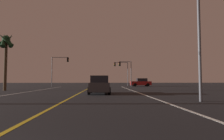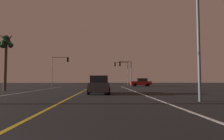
{
  "view_description": "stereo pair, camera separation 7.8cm",
  "coord_description": "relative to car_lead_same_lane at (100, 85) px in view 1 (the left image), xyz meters",
  "views": [
    {
      "loc": [
        2.41,
        -1.29,
        1.27
      ],
      "look_at": [
        3.93,
        33.93,
        3.18
      ],
      "focal_mm": 30.61,
      "sensor_mm": 36.0,
      "label": 1
    },
    {
      "loc": [
        2.48,
        -1.29,
        1.27
      ],
      "look_at": [
        3.93,
        33.93,
        3.18
      ],
      "focal_mm": 30.61,
      "sensor_mm": 36.0,
      "label": 2
    }
  ],
  "objects": [
    {
      "name": "street_lamp_right_near",
      "position": [
        5.68,
        -6.98,
        4.15
      ],
      "size": [
        2.27,
        0.44,
        7.8
      ],
      "rotation": [
        0.0,
        0.0,
        3.14
      ],
      "color": "#4C4C51",
      "rests_on": "ground"
    },
    {
      "name": "traffic_light_near_right",
      "position": [
        4.72,
        20.28,
        2.97
      ],
      "size": [
        2.62,
        0.36,
        5.12
      ],
      "rotation": [
        0.0,
        0.0,
        3.14
      ],
      "color": "#4C4C51",
      "rests_on": "ground"
    },
    {
      "name": "car_crossing_side",
      "position": [
        8.31,
        22.13,
        0.0
      ],
      "size": [
        4.3,
        2.02,
        1.7
      ],
      "rotation": [
        0.0,
        0.0,
        3.14
      ],
      "color": "black",
      "rests_on": "ground"
    },
    {
      "name": "lane_center_divider",
      "position": [
        -2.01,
        -1.58,
        -0.82
      ],
      "size": [
        0.16,
        42.71,
        0.01
      ],
      "primitive_type": "cube",
      "color": "gold",
      "rests_on": "ground"
    },
    {
      "name": "palm_tree_left_mid",
      "position": [
        -11.72,
        5.74,
        4.92
      ],
      "size": [
        2.17,
        2.2,
        7.33
      ],
      "color": "#473826",
      "rests_on": "ground"
    },
    {
      "name": "lane_edge_right",
      "position": [
        3.95,
        -1.58,
        -0.82
      ],
      "size": [
        0.16,
        42.71,
        0.01
      ],
      "primitive_type": "cube",
      "color": "silver",
      "rests_on": "ground"
    },
    {
      "name": "traffic_light_near_left",
      "position": [
        -8.4,
        20.28,
        3.57
      ],
      "size": [
        3.45,
        0.36,
        5.94
      ],
      "color": "#4C4C51",
      "rests_on": "ground"
    },
    {
      "name": "car_lead_same_lane",
      "position": [
        0.0,
        0.0,
        0.0
      ],
      "size": [
        2.02,
        4.3,
        1.7
      ],
      "rotation": [
        0.0,
        0.0,
        1.57
      ],
      "color": "black",
      "rests_on": "ground"
    },
    {
      "name": "traffic_light_far_right",
      "position": [
        4.41,
        25.78,
        3.26
      ],
      "size": [
        3.29,
        0.36,
        5.48
      ],
      "rotation": [
        0.0,
        0.0,
        3.14
      ],
      "color": "#4C4C51",
      "rests_on": "ground"
    },
    {
      "name": "lane_edge_left",
      "position": [
        -7.97,
        -1.58,
        -0.82
      ],
      "size": [
        0.16,
        42.71,
        0.01
      ],
      "primitive_type": "cube",
      "color": "silver",
      "rests_on": "ground"
    }
  ]
}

